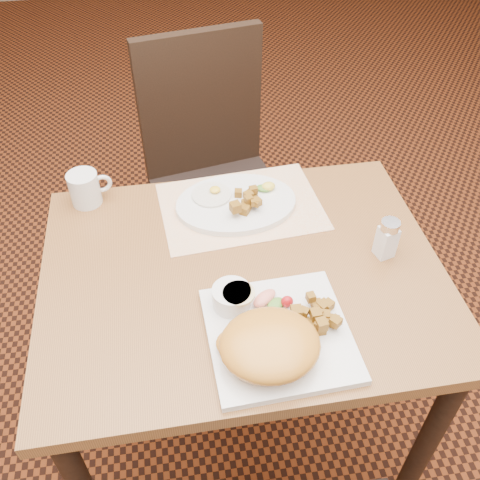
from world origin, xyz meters
name	(u,v)px	position (x,y,z in m)	size (l,w,h in m)	color
ground	(242,428)	(0.00, 0.00, 0.00)	(8.00, 8.00, 0.00)	black
table	(243,301)	(0.00, 0.00, 0.64)	(0.90, 0.70, 0.75)	brown
chair_far	(213,167)	(0.01, 0.68, 0.54)	(0.49, 0.50, 0.97)	black
placemat	(241,206)	(0.03, 0.22, 0.75)	(0.40, 0.28, 0.00)	white
plate_square	(279,335)	(0.04, -0.19, 0.76)	(0.28, 0.28, 0.02)	silver
plate_oval	(236,204)	(0.02, 0.22, 0.76)	(0.30, 0.23, 0.02)	silver
hollandaise_mound	(269,345)	(0.01, -0.24, 0.80)	(0.19, 0.17, 0.07)	orange
ramekin	(232,297)	(-0.04, -0.11, 0.79)	(0.09, 0.08, 0.04)	silver
garnish_sq	(272,300)	(0.04, -0.12, 0.78)	(0.09, 0.07, 0.03)	#387223
fried_egg	(212,194)	(-0.04, 0.25, 0.77)	(0.10, 0.10, 0.02)	white
garnish_ov	(267,187)	(0.10, 0.25, 0.78)	(0.06, 0.04, 0.02)	#387223
salt_shaker	(387,238)	(0.33, 0.00, 0.80)	(0.05, 0.05, 0.10)	white
coffee_mug	(85,188)	(-0.35, 0.30, 0.79)	(0.11, 0.08, 0.09)	silver
home_fries_sq	(318,316)	(0.12, -0.18, 0.78)	(0.10, 0.09, 0.04)	#926117
home_fries_ov	(248,200)	(0.05, 0.20, 0.78)	(0.09, 0.10, 0.04)	#926117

